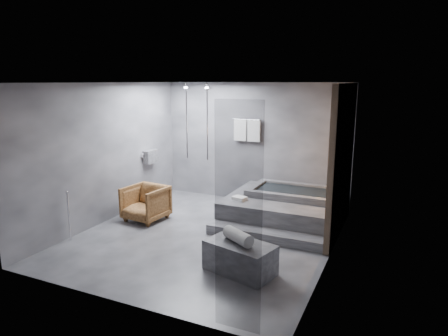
% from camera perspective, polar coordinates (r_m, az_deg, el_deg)
% --- Properties ---
extents(room, '(5.00, 5.04, 2.82)m').
position_cam_1_polar(room, '(7.14, 1.04, 3.49)').
color(room, '#313033').
rests_on(room, ground).
extents(tub_deck, '(2.20, 2.00, 0.50)m').
position_cam_1_polar(tub_deck, '(8.38, 8.46, -5.72)').
color(tub_deck, '#363639').
rests_on(tub_deck, ground).
extents(tub_step, '(2.20, 0.36, 0.18)m').
position_cam_1_polar(tub_step, '(7.37, 5.81, -9.54)').
color(tub_step, '#363639').
rests_on(tub_step, ground).
extents(concrete_bench, '(1.14, 0.81, 0.46)m').
position_cam_1_polar(concrete_bench, '(6.15, 2.28, -12.66)').
color(concrete_bench, '#313133').
rests_on(concrete_bench, ground).
extents(driftwood_chair, '(0.85, 0.87, 0.72)m').
position_cam_1_polar(driftwood_chair, '(8.42, -11.14, -4.93)').
color(driftwood_chair, '#432610').
rests_on(driftwood_chair, ground).
extents(rolled_towel, '(0.56, 0.44, 0.19)m').
position_cam_1_polar(rolled_towel, '(6.04, 2.03, -9.74)').
color(rolled_towel, white).
rests_on(rolled_towel, concrete_bench).
extents(deck_towel, '(0.31, 0.26, 0.07)m').
position_cam_1_polar(deck_towel, '(7.99, 2.23, -4.35)').
color(deck_towel, white).
rests_on(deck_towel, tub_deck).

